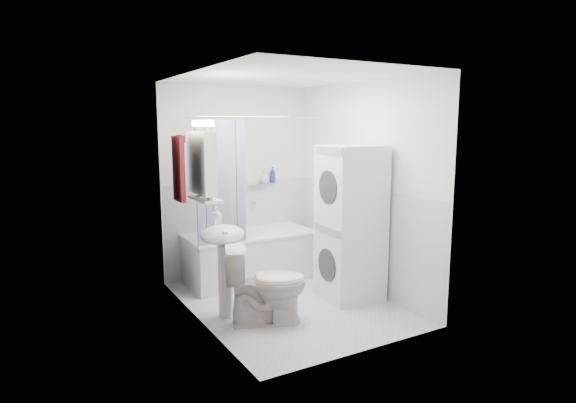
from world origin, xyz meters
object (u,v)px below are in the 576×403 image
sink (223,249)px  toilet (266,284)px  bathtub (250,254)px  washer_dryer (350,223)px

sink → toilet: sink is taller
bathtub → sink: sink is taller
sink → washer_dryer: size_ratio=0.61×
sink → toilet: 0.54m
bathtub → washer_dryer: washer_dryer is taller
bathtub → washer_dryer: (0.70, -1.10, 0.52)m
bathtub → toilet: 1.33m
bathtub → washer_dryer: bearing=-57.7°
toilet → washer_dryer: bearing=-61.3°
washer_dryer → toilet: washer_dryer is taller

